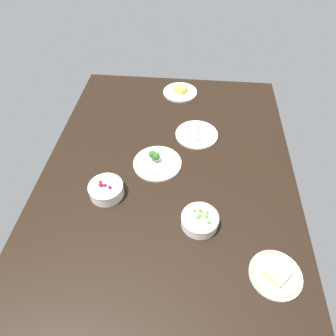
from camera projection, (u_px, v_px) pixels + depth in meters
dining_table at (168, 174)px, 140.01cm from camera, size 158.17×114.49×4.00cm
plate_eggs at (197, 134)px, 154.59cm from camera, size 21.62×21.62×4.01cm
plate_broccoli at (157, 162)px, 140.66cm from camera, size 22.44×22.44×6.92cm
bowl_peas at (200, 220)px, 117.55cm from camera, size 14.70×14.70×6.12cm
plate_cheese at (180, 92)px, 180.14cm from camera, size 19.96×19.96×4.25cm
bowl_berries at (106, 189)px, 127.43cm from camera, size 14.69×14.69×7.02cm
plate_sandwich at (276, 274)px, 104.49cm from camera, size 18.23×18.23×4.23cm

